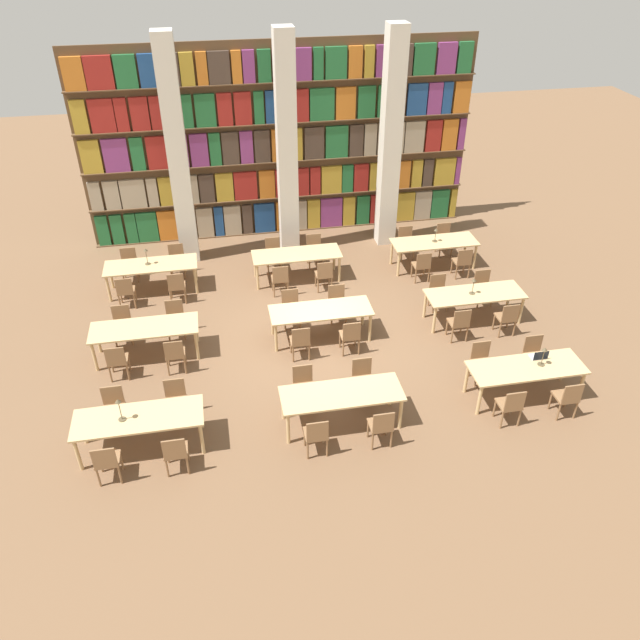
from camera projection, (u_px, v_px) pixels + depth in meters
name	position (u px, v px, depth m)	size (l,w,h in m)	color
ground_plane	(318.00, 338.00, 14.60)	(40.00, 40.00, 0.00)	brown
bookshelf_bank	(281.00, 146.00, 17.81)	(11.16, 0.35, 5.50)	brown
pillar_left	(177.00, 156.00, 16.14)	(0.52, 0.52, 6.00)	silver
pillar_center	(287.00, 149.00, 16.57)	(0.52, 0.52, 6.00)	silver
pillar_right	(390.00, 142.00, 17.01)	(0.52, 0.52, 6.00)	silver
reading_table_0	(139.00, 420.00, 11.31)	(2.34, 0.84, 0.77)	tan
chair_0	(107.00, 461.00, 10.78)	(0.42, 0.40, 0.88)	olive
chair_1	(114.00, 407.00, 11.92)	(0.42, 0.40, 0.88)	olive
chair_2	(176.00, 452.00, 10.95)	(0.42, 0.40, 0.88)	olive
chair_3	(176.00, 399.00, 12.10)	(0.42, 0.40, 0.88)	olive
desk_lamp_0	(119.00, 406.00, 11.03)	(0.14, 0.14, 0.49)	brown
reading_table_1	(342.00, 396.00, 11.86)	(2.34, 0.84, 0.77)	tan
chair_4	(316.00, 434.00, 11.31)	(0.42, 0.40, 0.88)	olive
chair_5	(304.00, 385.00, 12.45)	(0.42, 0.40, 0.88)	olive
chair_6	(381.00, 426.00, 11.50)	(0.42, 0.40, 0.88)	olive
chair_7	(363.00, 378.00, 12.64)	(0.42, 0.40, 0.88)	olive
reading_table_2	(526.00, 370.00, 12.51)	(2.34, 0.84, 0.77)	tan
chair_8	(510.00, 405.00, 11.97)	(0.42, 0.40, 0.88)	olive
chair_9	(482.00, 360.00, 13.11)	(0.42, 0.40, 0.88)	olive
chair_10	(567.00, 397.00, 12.15)	(0.42, 0.40, 0.88)	olive
chair_11	(534.00, 354.00, 13.29)	(0.42, 0.40, 0.88)	olive
desk_lamp_1	(544.00, 353.00, 12.36)	(0.14, 0.14, 0.43)	brown
laptop	(539.00, 356.00, 12.68)	(0.32, 0.22, 0.21)	silver
reading_table_3	(144.00, 330.00, 13.65)	(2.34, 0.84, 0.77)	tan
chair_12	(117.00, 360.00, 13.11)	(0.42, 0.40, 0.88)	olive
chair_13	(122.00, 323.00, 14.26)	(0.42, 0.40, 0.88)	olive
chair_14	(175.00, 354.00, 13.30)	(0.42, 0.40, 0.88)	olive
chair_15	(175.00, 318.00, 14.44)	(0.42, 0.40, 0.88)	olive
reading_table_4	(321.00, 313.00, 14.23)	(2.34, 0.84, 0.77)	tan
chair_16	(300.00, 341.00, 13.69)	(0.42, 0.40, 0.88)	olive
chair_17	(291.00, 306.00, 14.83)	(0.42, 0.40, 0.88)	olive
chair_18	(350.00, 335.00, 13.86)	(0.42, 0.40, 0.88)	olive
chair_19	(337.00, 302.00, 15.00)	(0.42, 0.40, 0.88)	olive
reading_table_5	(475.00, 296.00, 14.82)	(2.34, 0.84, 0.77)	tan
chair_20	(459.00, 323.00, 14.27)	(0.42, 0.40, 0.88)	olive
chair_21	(438.00, 291.00, 15.41)	(0.42, 0.40, 0.88)	olive
chair_22	(507.00, 317.00, 14.45)	(0.42, 0.40, 0.88)	olive
chair_23	(483.00, 286.00, 15.59)	(0.42, 0.40, 0.88)	olive
desk_lamp_2	(474.00, 283.00, 14.61)	(0.14, 0.14, 0.41)	brown
reading_table_6	(151.00, 267.00, 15.97)	(2.34, 0.84, 0.77)	tan
chair_24	(126.00, 291.00, 15.42)	(0.42, 0.40, 0.88)	olive
chair_25	(129.00, 263.00, 16.56)	(0.42, 0.40, 0.88)	olive
chair_26	(177.00, 286.00, 15.61)	(0.42, 0.40, 0.88)	olive
chair_27	(177.00, 259.00, 16.75)	(0.42, 0.40, 0.88)	olive
desk_lamp_3	(146.00, 254.00, 15.77)	(0.14, 0.14, 0.45)	brown
reading_table_7	(297.00, 256.00, 16.45)	(2.34, 0.84, 0.77)	tan
chair_28	(280.00, 278.00, 15.92)	(0.42, 0.40, 0.88)	olive
chair_29	(273.00, 253.00, 17.06)	(0.42, 0.40, 0.88)	olive
chair_30	(324.00, 274.00, 16.09)	(0.42, 0.40, 0.88)	olive
chair_31	(314.00, 249.00, 17.23)	(0.42, 0.40, 0.88)	olive
reading_table_8	(434.00, 244.00, 17.03)	(2.34, 0.84, 0.77)	tan
chair_32	(422.00, 265.00, 16.49)	(0.42, 0.40, 0.88)	olive
chair_33	(406.00, 241.00, 17.63)	(0.42, 0.40, 0.88)	olive
chair_34	(462.00, 261.00, 16.66)	(0.42, 0.40, 0.88)	olive
chair_35	(444.00, 238.00, 17.81)	(0.42, 0.40, 0.88)	olive
desk_lamp_4	(436.00, 233.00, 16.84)	(0.14, 0.14, 0.39)	brown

